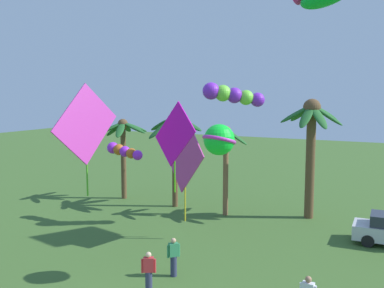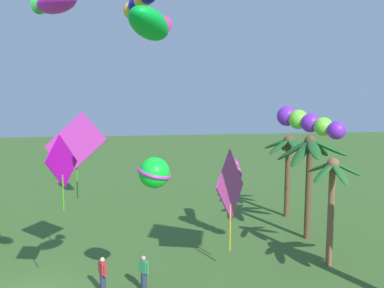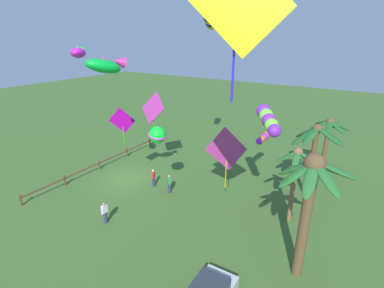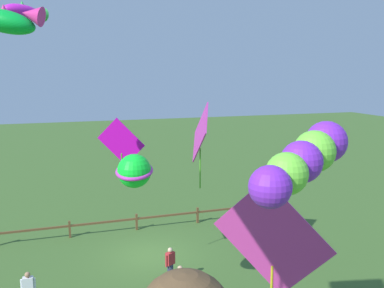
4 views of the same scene
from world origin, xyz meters
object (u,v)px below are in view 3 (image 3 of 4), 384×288
palm_tree_2 (311,190)px  spectator_2 (170,184)px  palm_tree_1 (328,133)px  spectator_1 (105,213)px  palm_tree_3 (296,168)px  kite_diamond_2 (237,2)px  kite_diamond_9 (122,121)px  kite_fish_6 (79,52)px  spectator_0 (153,178)px  kite_fish_3 (106,65)px  kite_tube_4 (268,119)px  kite_tube_8 (210,19)px  kite_tube_7 (265,136)px  kite_ball_0 (157,135)px  palm_tree_0 (316,141)px  kite_diamond_1 (227,150)px

palm_tree_2 → spectator_2: size_ratio=4.43×
palm_tree_1 → spectator_1: palm_tree_1 is taller
palm_tree_2 → spectator_1: bearing=-78.4°
palm_tree_2 → palm_tree_3: (-4.67, -1.68, -1.14)m
kite_diamond_2 → kite_diamond_9: size_ratio=1.64×
palm_tree_2 → kite_fish_6: (2.04, -13.31, 6.01)m
palm_tree_1 → palm_tree_2: 12.69m
spectator_0 → kite_fish_3: (5.58, 1.99, 9.77)m
kite_tube_4 → kite_tube_8: size_ratio=0.85×
kite_tube_4 → kite_diamond_9: bearing=-78.0°
kite_tube_7 → spectator_2: bearing=-41.0°
palm_tree_2 → spectator_0: bearing=-104.1°
kite_fish_6 → palm_tree_3: bearing=120.0°
spectator_0 → kite_tube_4: size_ratio=0.53×
palm_tree_2 → kite_tube_7: palm_tree_2 is taller
palm_tree_3 → kite_ball_0: 9.55m
palm_tree_0 → spectator_0: bearing=-65.5°
kite_fish_3 → kite_diamond_9: size_ratio=0.83×
palm_tree_2 → kite_tube_4: (-3.61, -3.51, 2.13)m
palm_tree_1 → kite_fish_6: (14.67, -12.35, 6.85)m
kite_fish_6 → kite_tube_7: kite_fish_6 is taller
kite_diamond_1 → kite_ball_0: bearing=-47.5°
kite_diamond_2 → kite_diamond_9: (-5.98, -11.62, -6.94)m
kite_diamond_2 → kite_tube_7: kite_diamond_2 is taller
palm_tree_1 → kite_fish_3: size_ratio=2.34×
palm_tree_0 → kite_diamond_2: 15.36m
kite_tube_7 → kite_fish_6: bearing=-34.5°
palm_tree_0 → kite_tube_8: bearing=-93.4°
palm_tree_1 → kite_fish_3: 18.96m
kite_tube_8 → kite_diamond_9: size_ratio=1.23×
palm_tree_0 → kite_diamond_2: (12.95, -0.99, 8.19)m
spectator_2 → kite_diamond_2: bearing=48.4°
palm_tree_3 → kite_fish_3: 13.20m
kite_fish_3 → kite_tube_8: kite_tube_8 is taller
palm_tree_2 → kite_diamond_9: size_ratio=2.46×
kite_diamond_2 → kite_fish_6: bearing=-102.9°
palm_tree_0 → spectator_1: (10.88, -10.93, -4.00)m
kite_tube_8 → spectator_0: bearing=-18.4°
kite_tube_4 → kite_tube_8: kite_tube_8 is taller
kite_fish_3 → kite_diamond_9: 6.71m
palm_tree_3 → palm_tree_2: bearing=19.8°
palm_tree_2 → spectator_1: 13.18m
palm_tree_2 → kite_tube_4: bearing=-135.8°
spectator_1 → kite_diamond_9: (-3.91, -1.69, 5.25)m
palm_tree_2 → kite_diamond_2: bearing=-26.3°
spectator_1 → kite_fish_6: (-0.46, -1.11, 10.34)m
spectator_0 → spectator_2: bearing=87.7°
spectator_2 → kite_tube_8: kite_tube_8 is taller
spectator_1 → kite_diamond_1: bearing=143.1°
kite_diamond_1 → kite_tube_8: bearing=-136.0°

